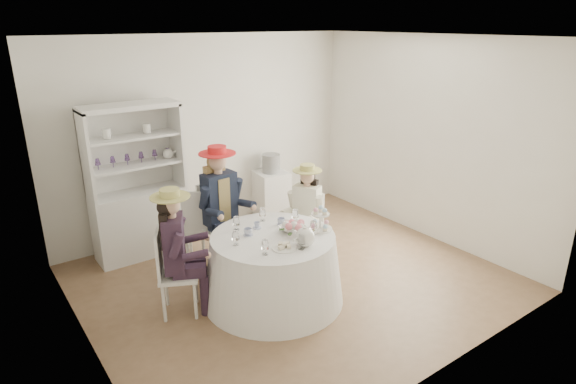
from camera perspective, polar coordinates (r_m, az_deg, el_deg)
ground at (r=5.73m, az=0.60°, el=-10.22°), size 4.50×4.50×0.00m
ceiling at (r=4.97m, az=0.71°, el=17.90°), size 4.50×4.50×0.00m
wall_back at (r=6.84m, az=-9.45°, el=6.72°), size 4.50×0.00×4.50m
wall_front at (r=3.87m, az=18.64°, el=-4.31°), size 4.50×0.00×4.50m
wall_left at (r=4.32m, az=-24.12°, el=-2.53°), size 0.00×4.50×4.50m
wall_right at (r=6.73m, az=16.31°, el=5.98°), size 0.00×4.50×4.50m
tea_table at (r=5.18m, az=-1.76°, el=-8.98°), size 1.50×1.50×0.75m
hutch at (r=6.32m, az=-17.24°, el=-1.29°), size 1.29×0.80×1.94m
side_table at (r=7.34m, az=-1.97°, el=-0.24°), size 0.50×0.50×0.71m
hatbox at (r=7.19m, az=-2.02°, el=3.43°), size 0.31×0.31×0.27m
guest_left at (r=4.90m, az=-13.06°, el=-6.16°), size 0.57×0.52×1.35m
guest_mid at (r=5.71m, az=-8.00°, el=-1.03°), size 0.55×0.57×1.51m
guest_right at (r=5.86m, az=2.15°, el=-1.89°), size 0.53×0.48×1.25m
spare_chair at (r=5.95m, az=-10.38°, el=-3.72°), size 0.55×0.55×0.98m
teacup_a at (r=5.02m, az=-4.75°, el=-4.78°), size 0.10×0.10×0.07m
teacup_b at (r=5.18m, az=-3.71°, el=-4.00°), size 0.07×0.07×0.06m
teacup_c at (r=5.25m, az=-0.80°, el=-3.55°), size 0.11×0.11×0.07m
flower_bowl at (r=5.10m, az=0.03°, el=-4.42°), size 0.20×0.20×0.05m
flower_arrangement at (r=5.00m, az=0.67°, el=-3.97°), size 0.21×0.21×0.08m
table_teapot at (r=4.77m, az=2.05°, el=-5.36°), size 0.28×0.20×0.21m
sandwich_plate at (r=4.74m, az=-0.45°, el=-6.53°), size 0.25×0.25×0.05m
cupcake_stand at (r=5.13m, az=3.83°, el=-3.51°), size 0.26×0.26×0.24m
stemware_set at (r=4.98m, az=-1.82°, el=-4.42°), size 0.89×0.90×0.15m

